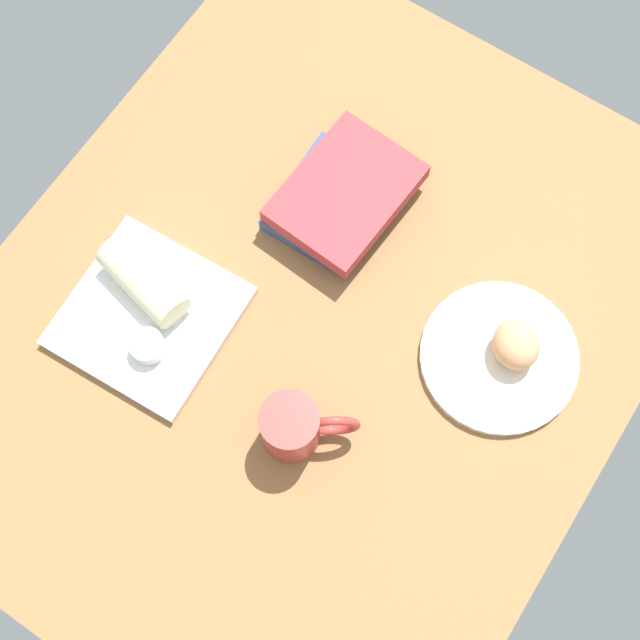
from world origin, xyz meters
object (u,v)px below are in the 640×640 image
breakfast_wrap (144,281)px  sauce_cup (147,346)px  round_plate (499,357)px  square_plate (149,316)px  book_stack (339,197)px  coffee_mug (294,427)px  scone_pastry (516,345)px

breakfast_wrap → sauce_cup: bearing=-128.6°
sauce_cup → breakfast_wrap: breakfast_wrap is taller
round_plate → sauce_cup: sauce_cup is taller
square_plate → round_plate: bearing=116.4°
book_stack → coffee_mug: coffee_mug is taller
breakfast_wrap → book_stack: bearing=-17.7°
coffee_mug → sauce_cup: bearing=-86.7°
book_stack → square_plate: bearing=-23.7°
round_plate → breakfast_wrap: size_ratio=1.62×
round_plate → scone_pastry: (-1.55, 1.04, 3.64)cm
scone_pastry → coffee_mug: bearing=-35.7°
square_plate → coffee_mug: bearing=84.4°
coffee_mug → square_plate: bearing=-95.6°
scone_pastry → sauce_cup: bearing=-56.9°
breakfast_wrap → book_stack: size_ratio=0.64×
scone_pastry → sauce_cup: 51.10cm
scone_pastry → coffee_mug: (26.52, -19.03, 0.93)cm
scone_pastry → square_plate: scone_pastry is taller
book_stack → coffee_mug: 35.36cm
square_plate → book_stack: (-29.83, 13.11, 2.38)cm
scone_pastry → coffee_mug: 32.66cm
round_plate → coffee_mug: size_ratio=1.87×
breakfast_wrap → book_stack: 30.93cm
square_plate → breakfast_wrap: breakfast_wrap is taller
round_plate → sauce_cup: size_ratio=4.55×
scone_pastry → square_plate: size_ratio=0.32×
square_plate → sauce_cup: bearing=38.6°
round_plate → book_stack: bearing=-103.2°
sauce_cup → breakfast_wrap: (-7.18, -5.74, 1.42)cm
round_plate → coffee_mug: bearing=-35.8°
scone_pastry → breakfast_wrap: (20.69, -48.54, 0.12)cm
sauce_cup → coffee_mug: (-1.35, 23.77, 2.24)cm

